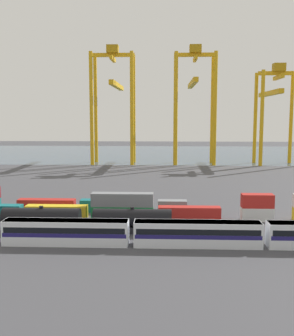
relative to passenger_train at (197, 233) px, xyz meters
name	(u,v)px	position (x,y,z in m)	size (l,w,h in m)	color
ground_plane	(152,184)	(-8.93, 58.38, -2.14)	(420.00, 420.00, 0.00)	#424247
harbour_water	(158,153)	(-8.93, 160.46, -2.14)	(400.00, 110.00, 0.01)	#384C60
passenger_train	(197,233)	(0.00, 0.00, 0.00)	(60.73, 3.14, 3.90)	silver
freight_tank_row	(42,219)	(-26.62, 7.16, 0.00)	(45.48, 3.04, 4.50)	#232326
shipping_container_1	(57,212)	(-26.42, 16.30, -0.84)	(12.10, 2.44, 2.60)	gold
shipping_container_2	(122,213)	(-13.35, 16.30, -0.84)	(12.10, 2.44, 2.60)	#197538
shipping_container_3	(122,200)	(-13.35, 16.30, 1.76)	(12.10, 2.44, 2.60)	slate
shipping_container_4	(189,213)	(-0.28, 16.30, -0.84)	(12.10, 2.44, 2.60)	#AD211C
shipping_container_5	(257,214)	(12.78, 16.30, -0.84)	(6.04, 2.44, 2.60)	silver
shipping_container_6	(257,201)	(12.78, 16.30, 1.76)	(6.04, 2.44, 2.60)	#AD211C
shipping_container_13	(47,205)	(-30.14, 22.24, -0.84)	(12.10, 2.44, 2.60)	#AD211C
shipping_container_14	(109,206)	(-16.80, 22.24, -0.84)	(12.10, 2.44, 2.60)	#146066
shipping_container_15	(172,206)	(-3.47, 22.24, -0.84)	(6.04, 2.44, 2.60)	slate
gantry_crane_west	(114,94)	(-26.98, 114.66, 27.47)	(18.25, 40.68, 49.43)	gold
gantry_crane_central	(194,94)	(7.29, 114.86, 27.59)	(17.51, 41.92, 49.30)	gold
gantry_crane_east	(276,103)	(41.56, 114.37, 23.51)	(16.86, 37.64, 41.70)	gold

